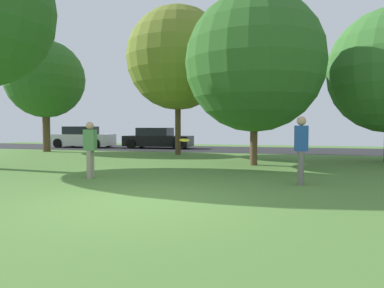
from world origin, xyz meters
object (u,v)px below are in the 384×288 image
(maple_tree_far, at_px, (45,79))
(person_catcher, at_px, (90,147))
(oak_tree_left, at_px, (178,59))
(parked_car_white, at_px, (83,138))
(oak_tree_center, at_px, (254,63))
(parked_car_black, at_px, (158,139))
(person_thrower, at_px, (301,147))
(frisbee_disc, at_px, (185,140))

(maple_tree_far, relative_size, person_catcher, 4.08)
(oak_tree_left, bearing_deg, person_catcher, -89.96)
(person_catcher, bearing_deg, parked_car_white, 119.49)
(maple_tree_far, height_order, oak_tree_left, oak_tree_left)
(oak_tree_center, height_order, parked_car_white, oak_tree_center)
(maple_tree_far, xyz_separation_m, parked_car_black, (5.25, 4.66, -3.61))
(parked_car_white, bearing_deg, oak_tree_left, -27.86)
(person_thrower, relative_size, parked_car_white, 0.41)
(oak_tree_left, height_order, frisbee_disc, oak_tree_left)
(oak_tree_left, bearing_deg, person_thrower, -55.19)
(person_catcher, distance_m, parked_car_black, 13.75)
(frisbee_disc, bearing_deg, person_thrower, 3.45)
(oak_tree_center, xyz_separation_m, person_thrower, (1.49, -4.22, -2.92))
(maple_tree_far, bearing_deg, person_thrower, -31.19)
(person_catcher, distance_m, parked_car_white, 15.57)
(oak_tree_left, relative_size, person_thrower, 4.46)
(person_catcher, bearing_deg, maple_tree_far, 129.58)
(person_catcher, relative_size, parked_car_white, 0.38)
(maple_tree_far, distance_m, parked_car_white, 5.60)
(parked_car_black, bearing_deg, oak_tree_center, -51.00)
(oak_tree_center, xyz_separation_m, parked_car_white, (-12.71, 8.50, -3.20))
(maple_tree_far, height_order, frisbee_disc, maple_tree_far)
(person_thrower, distance_m, person_catcher, 5.74)
(oak_tree_center, height_order, maple_tree_far, maple_tree_far)
(oak_tree_center, xyz_separation_m, person_catcher, (-4.24, -4.57, -3.00))
(oak_tree_center, bearing_deg, frisbee_disc, -108.81)
(oak_tree_center, xyz_separation_m, parked_car_black, (-7.17, 8.86, -3.24))
(oak_tree_center, relative_size, oak_tree_left, 0.85)
(maple_tree_far, distance_m, person_thrower, 16.60)
(person_catcher, height_order, parked_car_white, person_catcher)
(oak_tree_left, xyz_separation_m, parked_car_white, (-8.46, 4.47, -4.33))
(oak_tree_left, height_order, person_thrower, oak_tree_left)
(maple_tree_far, xyz_separation_m, person_thrower, (13.92, -8.43, -3.30))
(oak_tree_left, relative_size, parked_car_white, 1.81)
(oak_tree_left, bearing_deg, frisbee_disc, -71.97)
(parked_car_white, relative_size, parked_car_black, 0.93)
(oak_tree_center, relative_size, person_catcher, 4.06)
(oak_tree_center, distance_m, parked_car_white, 15.62)
(oak_tree_center, distance_m, person_thrower, 5.35)
(person_catcher, xyz_separation_m, frisbee_disc, (2.74, 0.16, 0.23))
(maple_tree_far, bearing_deg, parked_car_black, 41.57)
(oak_tree_center, height_order, oak_tree_left, oak_tree_left)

